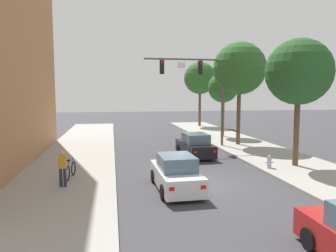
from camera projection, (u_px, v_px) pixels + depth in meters
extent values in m
plane|color=#38383D|center=(200.00, 184.00, 15.44)|extent=(120.00, 120.00, 0.00)
cube|color=#99968E|center=(60.00, 189.00, 14.32)|extent=(5.00, 60.00, 0.15)
cube|color=#99968E|center=(321.00, 176.00, 16.55)|extent=(5.00, 60.00, 0.15)
cylinder|color=#514C47|center=(223.00, 99.00, 25.52)|extent=(0.20, 0.20, 7.50)
cylinder|color=#514C47|center=(184.00, 59.00, 24.66)|extent=(6.29, 0.14, 0.14)
cube|color=black|center=(200.00, 68.00, 24.94)|extent=(0.32, 0.28, 1.05)
sphere|color=red|center=(201.00, 63.00, 24.76)|extent=(0.18, 0.18, 0.18)
sphere|color=#2D2823|center=(201.00, 67.00, 24.80)|extent=(0.18, 0.18, 0.18)
sphere|color=#2D2823|center=(201.00, 72.00, 24.83)|extent=(0.18, 0.18, 0.18)
cube|color=black|center=(162.00, 67.00, 24.43)|extent=(0.32, 0.28, 1.05)
sphere|color=red|center=(162.00, 63.00, 24.24)|extent=(0.18, 0.18, 0.18)
sphere|color=#2D2823|center=(162.00, 67.00, 24.28)|extent=(0.18, 0.18, 0.18)
sphere|color=#2D2823|center=(162.00, 71.00, 24.31)|extent=(0.18, 0.18, 0.18)
cube|color=white|center=(181.00, 65.00, 24.65)|extent=(0.60, 0.03, 0.44)
cube|color=black|center=(195.00, 148.00, 22.11)|extent=(1.91, 4.28, 0.80)
cube|color=slate|center=(196.00, 138.00, 21.89)|extent=(1.60, 2.07, 0.64)
cylinder|color=black|center=(179.00, 149.00, 23.22)|extent=(0.25, 0.65, 0.64)
cylinder|color=black|center=(200.00, 148.00, 23.58)|extent=(0.25, 0.65, 0.64)
cylinder|color=black|center=(189.00, 156.00, 20.70)|extent=(0.25, 0.65, 0.64)
cylinder|color=black|center=(213.00, 155.00, 21.05)|extent=(0.25, 0.65, 0.64)
cube|color=red|center=(195.00, 152.00, 19.90)|extent=(0.20, 0.05, 0.14)
cube|color=red|center=(215.00, 152.00, 20.19)|extent=(0.20, 0.05, 0.14)
cube|color=silver|center=(176.00, 177.00, 14.51)|extent=(1.81, 4.24, 0.80)
cube|color=slate|center=(177.00, 162.00, 14.29)|extent=(1.55, 2.04, 0.64)
cylinder|color=black|center=(154.00, 176.00, 15.65)|extent=(0.24, 0.65, 0.64)
cylinder|color=black|center=(186.00, 174.00, 15.97)|extent=(0.24, 0.65, 0.64)
cylinder|color=black|center=(164.00, 192.00, 13.11)|extent=(0.24, 0.65, 0.64)
cylinder|color=black|center=(201.00, 190.00, 13.43)|extent=(0.24, 0.65, 0.64)
cube|color=red|center=(172.00, 189.00, 12.31)|extent=(0.20, 0.05, 0.14)
cube|color=red|center=(203.00, 187.00, 12.56)|extent=(0.20, 0.05, 0.14)
cylinder|color=black|center=(310.00, 239.00, 8.90)|extent=(0.23, 0.64, 0.64)
cylinder|color=#232847|center=(61.00, 178.00, 14.38)|extent=(0.14, 0.14, 0.85)
cylinder|color=#232847|center=(65.00, 177.00, 14.41)|extent=(0.14, 0.14, 0.85)
cube|color=orange|center=(62.00, 162.00, 14.32)|extent=(0.36, 0.22, 0.56)
sphere|color=tan|center=(62.00, 153.00, 14.28)|extent=(0.22, 0.22, 0.22)
torus|color=black|center=(73.00, 168.00, 16.41)|extent=(0.17, 0.72, 0.72)
torus|color=black|center=(67.00, 173.00, 15.37)|extent=(0.17, 0.72, 0.72)
cylinder|color=#194C8C|center=(70.00, 166.00, 15.87)|extent=(0.19, 0.94, 0.05)
cylinder|color=#194C8C|center=(69.00, 164.00, 15.59)|extent=(0.04, 0.04, 0.35)
cylinder|color=#194C8C|center=(73.00, 161.00, 16.27)|extent=(0.04, 0.04, 0.40)
cube|color=black|center=(69.00, 160.00, 15.57)|extent=(0.15, 0.26, 0.06)
cylinder|color=#B2B2B7|center=(269.00, 163.00, 18.08)|extent=(0.24, 0.24, 0.55)
sphere|color=#B2B2B7|center=(269.00, 157.00, 18.04)|extent=(0.22, 0.22, 0.22)
cylinder|color=#B2B2B7|center=(266.00, 163.00, 18.05)|extent=(0.12, 0.09, 0.09)
cylinder|color=#B2B2B7|center=(272.00, 162.00, 18.11)|extent=(0.12, 0.09, 0.09)
cylinder|color=brown|center=(296.00, 131.00, 18.54)|extent=(0.32, 0.32, 4.00)
sphere|color=#235123|center=(299.00, 72.00, 18.19)|extent=(3.77, 3.77, 3.77)
cylinder|color=brown|center=(238.00, 116.00, 26.25)|extent=(0.32, 0.32, 4.60)
sphere|color=#2D6028|center=(240.00, 68.00, 25.84)|extent=(4.26, 4.26, 4.26)
cylinder|color=brown|center=(223.00, 118.00, 31.19)|extent=(0.32, 0.32, 3.64)
sphere|color=#2D6028|center=(223.00, 87.00, 30.89)|extent=(2.92, 2.92, 2.92)
cylinder|color=brown|center=(200.00, 108.00, 41.10)|extent=(0.32, 0.32, 4.57)
sphere|color=#2D6028|center=(200.00, 78.00, 40.70)|extent=(4.08, 4.08, 4.08)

